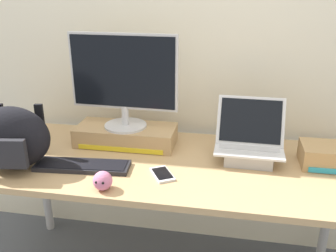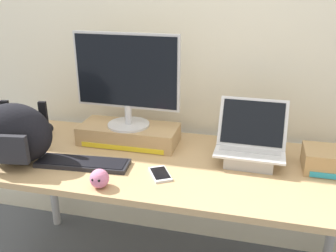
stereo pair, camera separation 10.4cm
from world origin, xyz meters
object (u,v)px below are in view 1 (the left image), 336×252
at_px(external_keyboard, 82,166).
at_px(coffee_mug, 34,131).
at_px(open_laptop, 249,148).
at_px(messenger_backpack, 12,138).
at_px(toner_box_yellow, 126,135).
at_px(plush_toy, 103,181).
at_px(desktop_monitor, 123,79).
at_px(cell_phone, 162,174).

height_order(external_keyboard, coffee_mug, coffee_mug).
xyz_separation_m(open_laptop, messenger_backpack, (-1.06, -0.27, 0.08)).
height_order(toner_box_yellow, plush_toy, toner_box_yellow).
bearing_deg(open_laptop, messenger_backpack, -164.55).
bearing_deg(messenger_backpack, external_keyboard, -0.75).
xyz_separation_m(toner_box_yellow, coffee_mug, (-0.52, -0.02, -0.00)).
bearing_deg(messenger_backpack, desktop_monitor, 30.13).
relative_size(open_laptop, plush_toy, 4.02).
bearing_deg(open_laptop, coffee_mug, 178.52).
bearing_deg(plush_toy, messenger_backpack, 165.37).
relative_size(desktop_monitor, open_laptop, 1.70).
xyz_separation_m(external_keyboard, cell_phone, (0.38, -0.00, -0.01)).
bearing_deg(coffee_mug, messenger_backpack, -74.57).
relative_size(messenger_backpack, coffee_mug, 2.86).
relative_size(open_laptop, messenger_backpack, 0.88).
bearing_deg(coffee_mug, toner_box_yellow, 2.39).
relative_size(toner_box_yellow, plush_toy, 6.43).
height_order(desktop_monitor, cell_phone, desktop_monitor).
height_order(desktop_monitor, external_keyboard, desktop_monitor).
bearing_deg(plush_toy, coffee_mug, 141.25).
bearing_deg(open_laptop, toner_box_yellow, 174.45).
distance_m(external_keyboard, coffee_mug, 0.49).
bearing_deg(toner_box_yellow, plush_toy, -85.53).
distance_m(desktop_monitor, cell_phone, 0.53).
bearing_deg(plush_toy, external_keyboard, 134.06).
distance_m(desktop_monitor, messenger_backpack, 0.59).
xyz_separation_m(open_laptop, external_keyboard, (-0.75, -0.23, -0.05)).
bearing_deg(open_laptop, plush_toy, -145.55).
xyz_separation_m(external_keyboard, messenger_backpack, (-0.31, -0.04, 0.13)).
bearing_deg(external_keyboard, toner_box_yellow, 63.22).
relative_size(coffee_mug, cell_phone, 0.81).
bearing_deg(coffee_mug, desktop_monitor, 2.26).
xyz_separation_m(open_laptop, cell_phone, (-0.38, -0.23, -0.06)).
xyz_separation_m(toner_box_yellow, external_keyboard, (-0.12, -0.30, -0.04)).
xyz_separation_m(toner_box_yellow, desktop_monitor, (-0.00, -0.00, 0.30)).
height_order(desktop_monitor, coffee_mug, desktop_monitor).
height_order(open_laptop, cell_phone, open_laptop).
bearing_deg(cell_phone, messenger_backpack, 152.91).
height_order(messenger_backpack, cell_phone, messenger_backpack).
xyz_separation_m(desktop_monitor, cell_phone, (0.25, -0.30, -0.34)).
relative_size(toner_box_yellow, coffee_mug, 4.04).
bearing_deg(toner_box_yellow, coffee_mug, -177.61).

